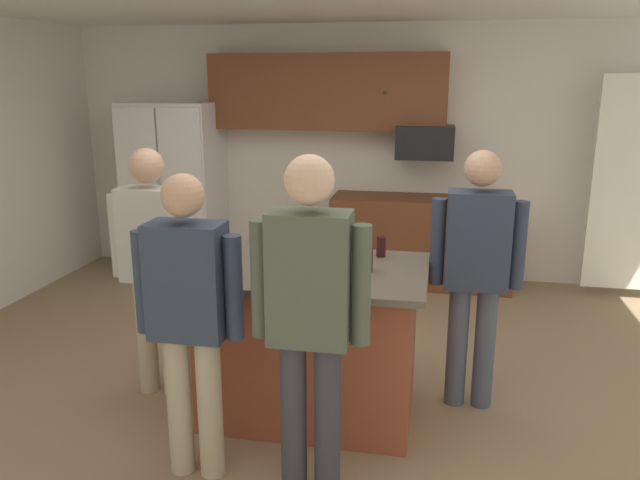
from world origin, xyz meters
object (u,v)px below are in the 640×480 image
object	(u,v)px
kitchen_island	(311,340)
glass_pilsner	(367,260)
person_guest_by_door	(189,310)
person_guest_right	(310,310)
person_guest_left	(476,264)
refrigerator	(175,190)
microwave_over_range	(425,142)
glass_short_whisky	(381,247)
mug_blue_stoneware	(312,277)
person_elder_center	(153,257)

from	to	relation	value
kitchen_island	glass_pilsner	size ratio (longest dim) A/B	9.76
person_guest_by_door	person_guest_right	world-z (taller)	person_guest_right
person_guest_left	kitchen_island	bearing A→B (deg)	-0.00
person_guest_left	glass_pilsner	distance (m)	0.71
refrigerator	microwave_over_range	world-z (taller)	refrigerator
person_guest_right	glass_pilsner	size ratio (longest dim) A/B	12.13
person_guest_left	glass_short_whisky	bearing A→B (deg)	-19.60
refrigerator	kitchen_island	xyz separation A→B (m)	(2.02, -2.61, -0.43)
kitchen_island	glass_pilsner	world-z (taller)	glass_pilsner
person_guest_by_door	mug_blue_stoneware	distance (m)	0.69
refrigerator	kitchen_island	size ratio (longest dim) A/B	1.30
person_guest_by_door	glass_pilsner	distance (m)	1.09
microwave_over_range	person_guest_right	xyz separation A→B (m)	(-0.41, -3.54, -0.44)
person_guest_right	kitchen_island	bearing A→B (deg)	0.00
glass_pilsner	person_guest_right	bearing A→B (deg)	-102.51
kitchen_island	person_guest_by_door	world-z (taller)	person_guest_by_door
person_guest_right	mug_blue_stoneware	world-z (taller)	person_guest_right
person_guest_right	person_elder_center	world-z (taller)	person_guest_right
microwave_over_range	person_elder_center	bearing A→B (deg)	-121.38
refrigerator	microwave_over_range	bearing A→B (deg)	2.61
person_guest_left	mug_blue_stoneware	distance (m)	1.09
microwave_over_range	person_elder_center	size ratio (longest dim) A/B	0.34
person_guest_right	person_guest_left	bearing A→B (deg)	-48.46
person_guest_by_door	person_elder_center	world-z (taller)	person_elder_center
refrigerator	person_guest_left	distance (m)	3.80
person_elder_center	glass_pilsner	bearing A→B (deg)	0.01
person_elder_center	mug_blue_stoneware	world-z (taller)	person_elder_center
glass_short_whisky	person_guest_right	bearing A→B (deg)	-101.26
person_guest_right	glass_pilsner	bearing A→B (deg)	-24.19
microwave_over_range	person_guest_left	distance (m)	2.53
kitchen_island	person_elder_center	world-z (taller)	person_elder_center
person_guest_right	mug_blue_stoneware	xyz separation A→B (m)	(-0.09, 0.50, -0.00)
microwave_over_range	person_guest_left	bearing A→B (deg)	-80.66
person_elder_center	glass_short_whisky	size ratio (longest dim) A/B	12.57
kitchen_island	person_guest_by_door	distance (m)	0.98
refrigerator	microwave_over_range	distance (m)	2.66
person_guest_by_door	person_guest_left	bearing A→B (deg)	-22.36
person_guest_right	person_guest_by_door	bearing A→B (deg)	71.44
person_guest_by_door	person_guest_left	xyz separation A→B (m)	(1.46, 1.02, 0.02)
mug_blue_stoneware	person_guest_left	bearing A→B (deg)	33.18
kitchen_island	person_guest_left	bearing A→B (deg)	16.02
refrigerator	person_guest_right	xyz separation A→B (m)	(2.19, -3.42, 0.10)
person_guest_left	person_elder_center	bearing A→B (deg)	-9.69
glass_short_whisky	person_guest_by_door	bearing A→B (deg)	-129.36
person_guest_left	glass_pilsner	size ratio (longest dim) A/B	11.54
refrigerator	person_guest_by_door	bearing A→B (deg)	-65.16
microwave_over_range	person_elder_center	world-z (taller)	person_elder_center
refrigerator	person_guest_by_door	distance (m)	3.68
person_guest_by_door	person_elder_center	bearing A→B (deg)	68.75
refrigerator	glass_pilsner	xyz separation A→B (m)	(2.36, -2.63, 0.12)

